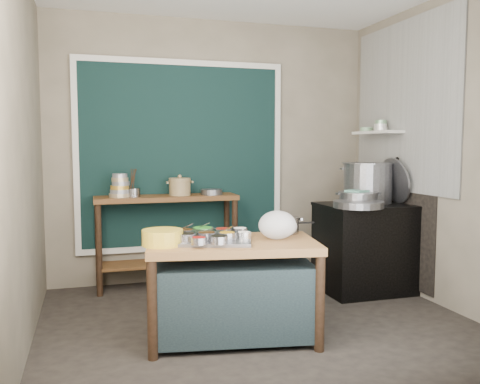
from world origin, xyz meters
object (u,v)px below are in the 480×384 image
object	(u,v)px
saucepan	(285,225)
steamer	(359,198)
prep_table	(233,290)
condiment_tray	(213,241)
utensil_cup	(133,193)
yellow_basin	(163,237)
stove_block	(366,249)
stock_pot	(367,183)
ceramic_crock	(180,188)
back_counter	(167,241)

from	to	relation	value
saucepan	steamer	xyz separation A→B (m)	(1.02, 0.60, 0.13)
prep_table	saucepan	bearing A→B (deg)	31.30
prep_table	condiment_tray	world-z (taller)	condiment_tray
utensil_cup	steamer	distance (m)	2.24
yellow_basin	utensil_cup	bearing A→B (deg)	92.69
stove_block	utensil_cup	xyz separation A→B (m)	(-2.24, 0.69, 0.57)
yellow_basin	steamer	bearing A→B (deg)	21.98
condiment_tray	stock_pot	world-z (taller)	stock_pot
condiment_tray	saucepan	size ratio (longest dim) A/B	2.32
utensil_cup	ceramic_crock	size ratio (longest dim) A/B	0.61
utensil_cup	stock_pot	distance (m)	2.38
stock_pot	steamer	distance (m)	0.29
saucepan	stock_pot	distance (m)	1.46
ceramic_crock	yellow_basin	bearing A→B (deg)	-104.31
stock_pot	yellow_basin	bearing A→B (deg)	-156.14
ceramic_crock	steamer	bearing A→B (deg)	-24.97
prep_table	ceramic_crock	xyz separation A→B (m)	(-0.12, 1.56, 0.65)
prep_table	condiment_tray	bearing A→B (deg)	-165.05
back_counter	steamer	bearing A→B (deg)	-23.68
stove_block	stock_pot	distance (m)	0.67
saucepan	yellow_basin	bearing A→B (deg)	-164.90
back_counter	stock_pot	size ratio (longest dim) A/B	2.77
stock_pot	back_counter	bearing A→B (deg)	162.69
utensil_cup	stock_pot	world-z (taller)	stock_pot
saucepan	back_counter	bearing A→B (deg)	121.73
back_counter	prep_table	bearing A→B (deg)	-80.74
stove_block	yellow_basin	xyz separation A→B (m)	(-2.17, -0.87, 0.38)
prep_table	utensil_cup	world-z (taller)	utensil_cup
ceramic_crock	condiment_tray	bearing A→B (deg)	-91.24
stove_block	saucepan	xyz separation A→B (m)	(-1.14, -0.65, 0.39)
ceramic_crock	stock_pot	xyz separation A→B (m)	(1.83, -0.60, 0.05)
utensil_cup	stock_pot	size ratio (longest dim) A/B	0.28
yellow_basin	saucepan	xyz separation A→B (m)	(1.02, 0.22, 0.01)
utensil_cup	stove_block	bearing A→B (deg)	-17.02
prep_table	stove_block	bearing A→B (deg)	36.96
utensil_cup	yellow_basin	bearing A→B (deg)	-87.31
yellow_basin	steamer	xyz separation A→B (m)	(2.04, 0.82, 0.14)
steamer	utensil_cup	bearing A→B (deg)	160.87
stove_block	stock_pot	bearing A→B (deg)	61.03
prep_table	back_counter	bearing A→B (deg)	108.86
saucepan	condiment_tray	bearing A→B (deg)	-158.89
stove_block	ceramic_crock	bearing A→B (deg)	157.95
utensil_cup	back_counter	bearing A→B (deg)	7.39
saucepan	utensil_cup	bearing A→B (deg)	132.41
ceramic_crock	steamer	distance (m)	1.81
stock_pot	condiment_tray	bearing A→B (deg)	-152.20
utensil_cup	condiment_tray	bearing A→B (deg)	-74.05
saucepan	steamer	size ratio (longest dim) A/B	0.60
stock_pot	prep_table	bearing A→B (deg)	-150.46
stove_block	saucepan	bearing A→B (deg)	-150.34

